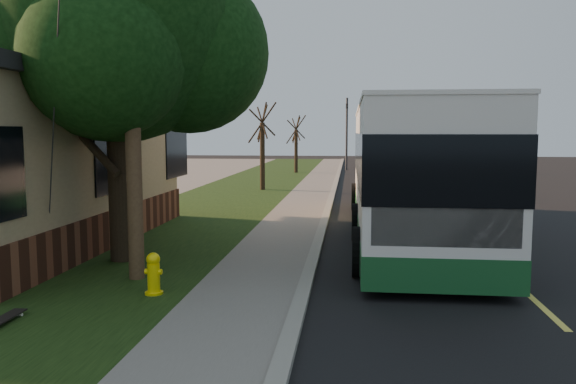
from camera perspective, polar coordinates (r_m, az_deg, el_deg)
The scene contains 15 objects.
ground at distance 9.77m, azimuth 1.35°, elevation -11.18°, with size 120.00×120.00×0.00m, color black.
road at distance 19.77m, azimuth 15.59°, elevation -2.55°, with size 8.00×80.00×0.01m, color black.
curb at distance 19.52m, azimuth 3.92°, elevation -2.28°, with size 0.25×80.00×0.12m, color gray.
sidewalk at distance 19.59m, azimuth 0.99°, elevation -2.30°, with size 2.00×80.00×0.08m, color slate.
grass_verge at distance 20.21m, azimuth -8.94°, elevation -2.12°, with size 5.00×80.00×0.07m, color black.
fire_hydrant at distance 10.20m, azimuth -13.50°, elevation -8.07°, with size 0.32×0.32×0.74m.
utility_pole at distance 11.21m, azimuth -15.78°, elevation 14.76°, with size 2.86×3.21×9.07m.
leafy_tree at distance 13.13m, azimuth -16.67°, elevation 15.79°, with size 6.30×6.00×7.80m.
bare_tree_near at distance 27.64m, azimuth -2.62°, elevation 4.54°, with size 1.38×1.21×4.31m.
bare_tree_far at distance 39.49m, azimuth 0.83°, elevation 4.80°, with size 1.38×1.21×4.03m.
traffic_signal at distance 43.29m, azimuth 5.99°, elevation 6.42°, with size 0.18×0.22×5.50m.
transit_bus at distance 16.12m, azimuth 12.01°, elevation 2.46°, with size 3.07×13.28×3.59m.
skateboard_main at distance 9.56m, azimuth -26.85°, elevation -11.41°, with size 0.23×0.87×0.08m.
dumpster at distance 19.06m, azimuth -18.01°, elevation -1.06°, with size 1.52×1.32×1.16m.
distant_car at distance 34.31m, azimuth 11.54°, elevation 2.57°, with size 2.03×5.05×1.72m, color black.
Camera 1 is at (0.81, -9.29, 2.90)m, focal length 35.00 mm.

